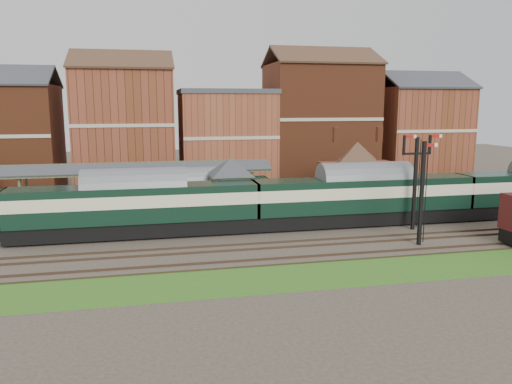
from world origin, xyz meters
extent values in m
plane|color=#473D33|center=(0.00, 0.00, 0.00)|extent=(160.00, 160.00, 0.00)
cube|color=#2D6619|center=(0.00, 16.00, 0.03)|extent=(90.00, 4.50, 0.06)
cube|color=#2D6619|center=(0.00, -12.00, 0.03)|extent=(90.00, 5.00, 0.06)
cube|color=#193823|center=(0.00, 18.00, 0.75)|extent=(90.00, 0.12, 1.50)
cube|color=#2D2D2D|center=(-5.00, 9.75, 0.50)|extent=(55.00, 3.40, 1.00)
cube|color=#6E7C58|center=(-3.00, 3.25, 1.20)|extent=(3.40, 3.20, 2.40)
cube|color=#4F5636|center=(-3.00, 3.25, 3.40)|extent=(3.60, 3.40, 2.00)
pyramid|color=#383A3F|center=(-3.00, 3.25, 5.20)|extent=(5.40, 5.40, 1.60)
cube|color=brown|center=(5.00, 3.25, 1.10)|extent=(3.00, 2.40, 2.20)
cube|color=#4C3323|center=(5.00, 2.60, 2.55)|extent=(3.20, 1.34, 0.79)
cube|color=#4C3323|center=(5.00, 3.90, 2.55)|extent=(3.20, 1.34, 0.79)
cube|color=brown|center=(12.00, 9.75, 2.75)|extent=(8.00, 3.00, 3.50)
pyramid|color=#4C3323|center=(12.00, 9.75, 5.60)|extent=(8.10, 8.10, 2.20)
cube|color=brown|center=(9.50, 9.75, 6.10)|extent=(0.60, 0.60, 1.60)
cube|color=brown|center=(14.50, 9.75, 6.10)|extent=(0.60, 0.60, 1.60)
cube|color=#4F5636|center=(-22.00, 8.45, 2.70)|extent=(0.22, 0.22, 3.40)
cube|color=#4F5636|center=(0.00, 11.05, 2.70)|extent=(0.22, 0.22, 3.40)
cube|color=#383A3F|center=(-11.00, 8.80, 4.60)|extent=(26.00, 1.99, 0.90)
cube|color=#383A3F|center=(-11.00, 10.70, 4.60)|extent=(26.00, 1.99, 0.90)
cube|color=#4F5636|center=(-11.00, 9.75, 4.98)|extent=(26.00, 0.20, 0.20)
cube|color=black|center=(12.00, -2.50, 4.00)|extent=(0.25, 0.25, 8.00)
cube|color=black|center=(12.00, -2.50, 6.60)|extent=(2.60, 0.18, 0.18)
cube|color=#B2140F|center=(11.35, -2.50, 8.05)|extent=(1.10, 0.08, 0.25)
cube|color=#B2140F|center=(13.75, -2.50, 8.05)|extent=(1.10, 0.08, 0.25)
cube|color=black|center=(10.00, -7.00, 4.00)|extent=(0.25, 0.25, 8.00)
cube|color=#B2140F|center=(10.55, -7.00, 7.70)|extent=(1.10, 0.08, 0.25)
cube|color=brown|center=(-13.00, 25.00, 7.50)|extent=(12.00, 10.00, 15.00)
cube|color=#964E30|center=(0.00, 25.00, 6.00)|extent=(12.00, 10.00, 12.00)
cube|color=brown|center=(13.00, 25.00, 8.00)|extent=(14.00, 10.00, 16.00)
cube|color=brown|center=(28.00, 25.00, 6.50)|extent=(12.00, 10.00, 13.00)
cube|color=black|center=(-11.38, 0.00, 0.77)|extent=(19.86, 2.78, 1.21)
cube|color=black|center=(-11.38, 0.00, 2.81)|extent=(19.86, 3.09, 2.87)
cube|color=beige|center=(-11.38, 0.00, 3.15)|extent=(19.88, 3.13, 0.99)
cube|color=slate|center=(-11.38, 0.00, 4.41)|extent=(19.86, 3.09, 0.66)
cube|color=black|center=(8.48, 0.00, 0.77)|extent=(19.86, 2.78, 1.21)
cube|color=black|center=(8.48, 0.00, 2.81)|extent=(19.86, 3.09, 2.87)
cube|color=beige|center=(8.48, 0.00, 3.15)|extent=(19.88, 3.13, 0.99)
cube|color=slate|center=(8.48, 0.00, 4.41)|extent=(19.86, 3.09, 0.66)
cube|color=black|center=(-7.28, 6.50, 0.67)|extent=(16.83, 2.36, 1.03)
cube|color=black|center=(-7.28, 6.50, 2.40)|extent=(16.83, 2.62, 2.43)
cube|color=beige|center=(-7.28, 6.50, 2.70)|extent=(16.85, 2.66, 0.84)
cube|color=slate|center=(-7.28, 6.50, 3.76)|extent=(16.83, 2.62, 0.56)
camera|label=1|loc=(-10.18, -40.76, 10.71)|focal=35.00mm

